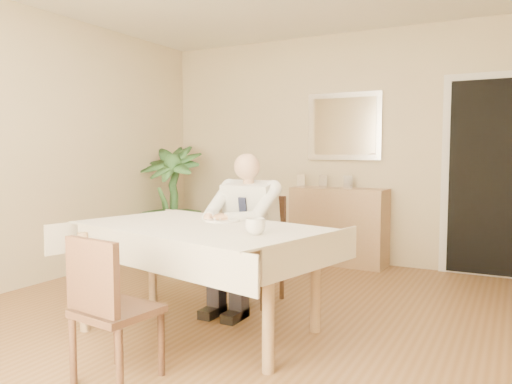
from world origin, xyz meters
The scene contains 17 objects.
room centered at (0.00, 0.00, 1.30)m, with size 5.00×5.02×2.60m.
doorway centered at (1.55, 2.46, 1.00)m, with size 0.96×0.07×2.10m.
mirror centered at (0.01, 2.47, 1.55)m, with size 0.86×0.04×0.76m.
dining_table centered at (-0.16, -0.20, 0.67)m, with size 1.94×1.40×0.75m.
chair_far centered at (-0.16, 0.68, 0.50)m, with size 0.44×0.44×0.89m.
chair_near centered at (-0.12, -1.11, 0.45)m, with size 0.43×0.43×0.81m.
seated_man centered at (-0.16, 0.39, 0.69)m, with size 0.48×0.72×1.24m.
plate centered at (-0.12, 0.04, 0.76)m, with size 0.26×0.26×0.02m, color white.
food centered at (-0.12, 0.04, 0.78)m, with size 0.14×0.14×0.06m, color #956945.
knife centered at (-0.08, -0.02, 0.78)m, with size 0.01×0.01×0.13m, color silver.
fork centered at (-0.16, -0.02, 0.78)m, with size 0.01×0.01×0.13m, color silver.
coffee_mug centered at (0.38, -0.37, 0.80)m, with size 0.13×0.13×0.10m, color white.
sideboard centered at (0.01, 2.32, 0.43)m, with size 1.07×0.36×0.86m, color olive.
photo_frame_left centered at (-0.47, 2.37, 0.93)m, with size 0.10×0.02×0.14m, color silver.
photo_frame_center centered at (-0.20, 2.38, 0.93)m, with size 0.10×0.02×0.14m, color silver.
photo_frame_right centered at (0.10, 2.36, 0.93)m, with size 0.10×0.02×0.14m, color silver.
potted_palm centered at (-1.91, 1.78, 0.67)m, with size 0.75×0.75×1.33m, color #264F23.
Camera 1 is at (1.79, -3.03, 1.25)m, focal length 35.00 mm.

